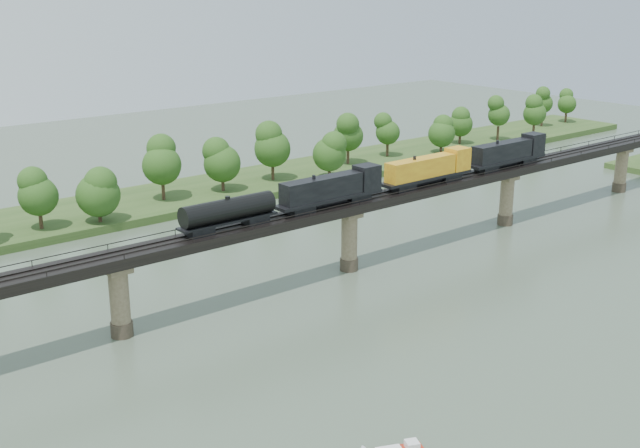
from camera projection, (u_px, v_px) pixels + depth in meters
ground at (495, 329)px, 108.40m from camera, size 400.00×400.00×0.00m
far_bank at (180, 197)px, 171.19m from camera, size 300.00×24.00×1.60m
bridge at (349, 238)px, 129.04m from camera, size 236.00×30.00×11.50m
bridge_superstructure at (350, 200)px, 127.19m from camera, size 220.00×4.90×0.75m
far_treeline at (153, 170)px, 160.57m from camera, size 289.06×17.54×13.60m
freight_train at (397, 176)px, 132.82m from camera, size 79.61×3.10×5.48m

